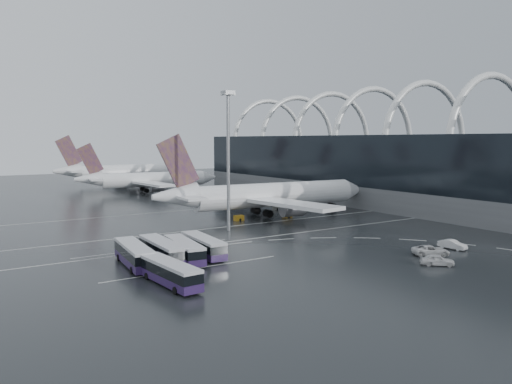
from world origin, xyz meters
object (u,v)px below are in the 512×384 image
van_curve_c (452,244)px  gse_cart_belly_c (239,218)px  bus_row_far_a (170,272)px  bus_row_near_a (134,254)px  van_curve_a (431,250)px  airliner_gate_c (123,172)px  airliner_gate_b (147,180)px  bus_row_near_c (184,250)px  gse_cart_belly_a (287,215)px  gse_cart_belly_b (276,208)px  airliner_main (265,196)px  floodlight_mast (228,144)px  bus_row_near_d (203,245)px  bus_row_near_b (162,250)px  van_curve_b (437,260)px

van_curve_c → gse_cart_belly_c: bearing=100.3°
bus_row_far_a → gse_cart_belly_c: bus_row_far_a is taller
bus_row_near_a → bus_row_far_a: 11.99m
van_curve_a → airliner_gate_c: bearing=30.8°
airliner_gate_b → airliner_gate_c: size_ratio=0.89×
bus_row_near_c → gse_cart_belly_a: bus_row_near_c is taller
gse_cart_belly_b → bus_row_near_a: bearing=-144.3°
bus_row_near_a → bus_row_far_a: (0.56, -11.98, -0.11)m
bus_row_near_c → van_curve_a: 39.83m
airliner_main → floodlight_mast: floodlight_mast is taller
airliner_gate_c → bus_row_near_d: size_ratio=4.49×
bus_row_near_b → gse_cart_belly_c: (30.15, 27.50, -1.20)m
van_curve_c → bus_row_near_b: bearing=149.7°
van_curve_c → floodlight_mast: size_ratio=0.17×
bus_row_far_a → bus_row_near_d: bearing=-46.4°
gse_cart_belly_a → gse_cart_belly_b: (5.20, 12.05, -0.08)m
bus_row_near_d → floodlight_mast: bearing=-36.3°
bus_row_near_c → gse_cart_belly_b: size_ratio=6.78×
airliner_gate_b → van_curve_a: size_ratio=8.59×
gse_cart_belly_b → van_curve_a: bearing=-99.4°
airliner_main → floodlight_mast: 24.66m
van_curve_a → gse_cart_belly_c: (-8.21, 47.16, -0.22)m
van_curve_c → gse_cart_belly_b: 56.03m
airliner_main → bus_row_near_c: airliner_main is taller
bus_row_near_b → gse_cart_belly_b: bearing=-50.5°
airliner_gate_b → van_curve_c: size_ratio=10.59×
airliner_main → gse_cart_belly_c: (-8.92, -2.18, -4.42)m
floodlight_mast → gse_cart_belly_c: (8.31, 9.82, -17.34)m
airliner_gate_b → gse_cart_belly_a: 73.80m
bus_row_near_a → van_curve_c: 53.25m
bus_row_near_b → gse_cart_belly_c: bearing=-46.2°
van_curve_a → gse_cart_belly_a: 45.23m
bus_row_near_d → gse_cart_belly_c: size_ratio=5.73×
bus_row_near_c → bus_row_far_a: bearing=154.0°
airliner_gate_b → gse_cart_belly_c: bearing=-87.2°
bus_row_far_a → bus_row_near_a: bearing=-1.9°
bus_row_near_c → van_curve_b: 38.48m
gse_cart_belly_c → gse_cart_belly_a: bearing=-9.7°
bus_row_near_d → van_curve_c: size_ratio=2.66×
airliner_gate_c → bus_row_near_d: bearing=-102.5°
bus_row_near_d → gse_cart_belly_b: bus_row_near_d is taller
airliner_gate_b → gse_cart_belly_a: bearing=-77.4°
bus_row_near_b → gse_cart_belly_b: bus_row_near_b is taller
bus_row_near_d → airliner_main: bearing=-43.5°
bus_row_near_a → bus_row_near_d: (11.61, 0.34, -0.09)m
gse_cart_belly_c → van_curve_c: bearing=-71.6°
bus_row_near_c → gse_cart_belly_c: (27.00, 28.55, -1.11)m
bus_row_near_a → floodlight_mast: 35.66m
bus_row_far_a → van_curve_b: bus_row_far_a is taller
bus_row_near_c → gse_cart_belly_c: size_ratio=5.79×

